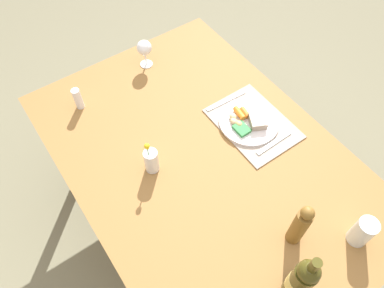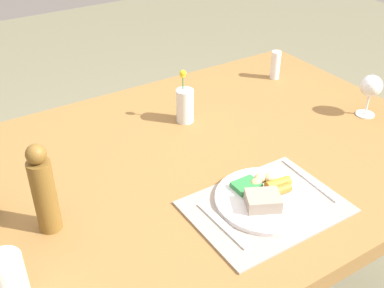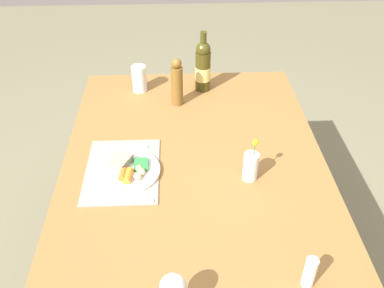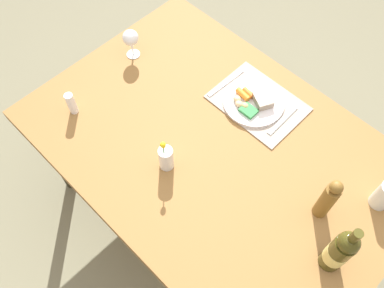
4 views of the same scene
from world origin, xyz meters
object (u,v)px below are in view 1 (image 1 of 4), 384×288
knife (226,101)px  water_tumbler (362,233)px  wine_glass (144,48)px  wine_bottle (301,280)px  flower_vase (151,160)px  dinner_plate (249,121)px  dining_table (204,165)px  salt_shaker (78,99)px  pepper_mill (300,225)px  fork (274,143)px

knife → water_tumbler: water_tumbler is taller
wine_glass → wine_bottle: (-1.25, 0.16, 0.02)m
flower_vase → dinner_plate: bearing=-95.8°
wine_glass → flower_vase: 0.63m
dining_table → salt_shaker: 0.65m
wine_bottle → water_tumbler: (-0.00, -0.32, -0.07)m
pepper_mill → fork: bearing=-32.5°
fork → pepper_mill: size_ratio=0.80×
fork → flower_vase: bearing=66.9°
wine_bottle → pepper_mill: size_ratio=1.29×
fork → dinner_plate: bearing=5.5°
wine_glass → salt_shaker: (-0.07, 0.40, -0.05)m
water_tumbler → salt_shaker: bearing=25.5°
knife → flower_vase: (-0.11, 0.48, 0.05)m
wine_bottle → salt_shaker: bearing=11.5°
fork → knife: bearing=2.3°
knife → flower_vase: flower_vase is taller
dining_table → salt_shaker: salt_shaker is taller
wine_glass → salt_shaker: wine_glass is taller
pepper_mill → dinner_plate: bearing=-22.4°
dining_table → pepper_mill: bearing=-172.7°
dining_table → wine_bottle: wine_bottle is taller
water_tumbler → pepper_mill: size_ratio=0.56×
dinner_plate → knife: (0.16, 0.00, -0.01)m
dinner_plate → dining_table: bearing=96.3°
dinner_plate → fork: dinner_plate is taller
knife → pepper_mill: pepper_mill is taller
dinner_plate → wine_bottle: bearing=152.0°
fork → wine_bottle: (-0.49, 0.36, 0.12)m
knife → wine_glass: bearing=25.0°
flower_vase → water_tumbler: (-0.70, -0.46, -0.00)m
knife → wine_bottle: size_ratio=0.70×
dining_table → wine_glass: (0.63, -0.09, 0.17)m
salt_shaker → flower_vase: size_ratio=0.61×
salt_shaker → flower_vase: flower_vase is taller
dining_table → wine_glass: size_ratio=10.61×
flower_vase → knife: bearing=-76.7°
wine_glass → pepper_mill: 1.11m
dining_table → fork: size_ratio=8.12×
dining_table → pepper_mill: pepper_mill is taller
flower_vase → salt_shaker: bearing=11.7°
wine_glass → water_tumbler: 1.26m
fork → wine_glass: 0.78m
fork → water_tumbler: (-0.50, 0.04, 0.05)m
dinner_plate → wine_bottle: 0.74m
water_tumbler → flower_vase: bearing=33.6°
pepper_mill → dining_table: bearing=7.3°
knife → water_tumbler: bearing=-178.6°
dinner_plate → wine_bottle: (-0.64, 0.34, 0.11)m
wine_glass → fork: bearing=-165.2°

